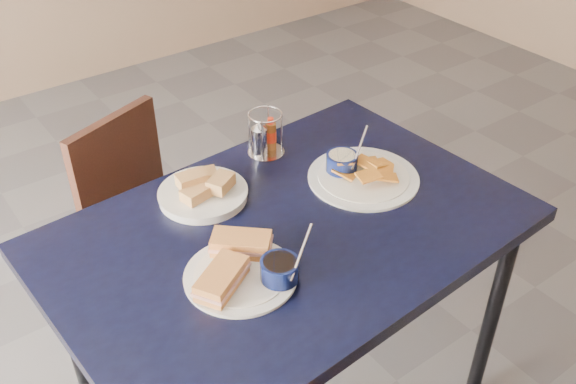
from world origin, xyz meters
TOP-DOWN VIEW (x-y plane):
  - ground at (0.00, 0.00)m, footprint 6.00×6.00m
  - dining_table at (0.02, -0.18)m, footprint 1.24×0.86m
  - chair_far at (-0.08, 0.50)m, footprint 0.46×0.46m
  - sandwich_plate at (-0.17, -0.26)m, footprint 0.30×0.27m
  - plantain_plate at (0.31, -0.12)m, footprint 0.31×0.31m
  - bread_basket at (-0.09, 0.05)m, footprint 0.24×0.24m
  - condiment_caddy at (0.17, 0.14)m, footprint 0.11×0.11m

SIDE VIEW (x-z plane):
  - ground at x=0.00m, z-range 0.00..0.00m
  - chair_far at x=-0.08m, z-range 0.06..0.83m
  - dining_table at x=0.02m, z-range 0.31..1.06m
  - plantain_plate at x=0.31m, z-range 0.71..0.83m
  - bread_basket at x=-0.09m, z-range 0.73..0.81m
  - sandwich_plate at x=-0.17m, z-range 0.72..0.83m
  - condiment_caddy at x=0.17m, z-range 0.74..0.87m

